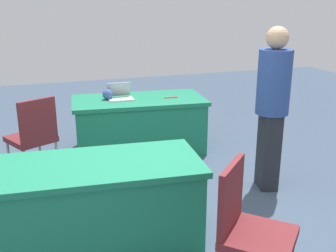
# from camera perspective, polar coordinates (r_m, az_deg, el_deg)

# --- Properties ---
(ground_plane) EXTENTS (14.40, 14.40, 0.00)m
(ground_plane) POSITION_cam_1_polar(r_m,az_deg,el_deg) (3.71, -1.17, -14.51)
(ground_plane) COLOR #3D4C60
(table_foreground) EXTENTS (1.80, 1.04, 0.72)m
(table_foreground) POSITION_cam_1_polar(r_m,az_deg,el_deg) (5.40, -4.10, 0.20)
(table_foreground) COLOR #1E7A56
(table_foreground) RESTS_ON ground
(table_mid_left) EXTENTS (1.92, 0.97, 0.72)m
(table_mid_left) POSITION_cam_1_polar(r_m,az_deg,el_deg) (3.40, -11.29, -10.93)
(table_mid_left) COLOR #1E7A56
(table_mid_left) RESTS_ON ground
(chair_near_front) EXTENTS (0.59, 0.59, 0.98)m
(chair_near_front) POSITION_cam_1_polar(r_m,az_deg,el_deg) (4.61, -18.51, -1.10)
(chair_near_front) COLOR #9E9993
(chair_near_front) RESTS_ON ground
(chair_tucked_left) EXTENTS (0.62, 0.62, 0.98)m
(chair_tucked_left) POSITION_cam_1_polar(r_m,az_deg,el_deg) (2.73, 11.36, -13.68)
(chair_tucked_left) COLOR #9E9993
(chair_tucked_left) RESTS_ON ground
(person_attendee_standing) EXTENTS (0.41, 0.41, 1.72)m
(person_attendee_standing) POSITION_cam_1_polar(r_m,az_deg,el_deg) (4.28, 14.58, 3.39)
(person_attendee_standing) COLOR #26262D
(person_attendee_standing) RESTS_ON ground
(laptop_silver) EXTENTS (0.33, 0.30, 0.21)m
(laptop_silver) POSITION_cam_1_polar(r_m,az_deg,el_deg) (5.29, -6.78, 4.24)
(laptop_silver) COLOR silver
(laptop_silver) RESTS_ON table_foreground
(yarn_ball) EXTENTS (0.14, 0.14, 0.14)m
(yarn_ball) POSITION_cam_1_polar(r_m,az_deg,el_deg) (5.28, -8.55, 4.46)
(yarn_ball) COLOR #3F5999
(yarn_ball) RESTS_ON table_foreground
(scissors_red) EXTENTS (0.18, 0.05, 0.01)m
(scissors_red) POSITION_cam_1_polar(r_m,az_deg,el_deg) (5.33, 0.39, 4.07)
(scissors_red) COLOR red
(scissors_red) RESTS_ON table_foreground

